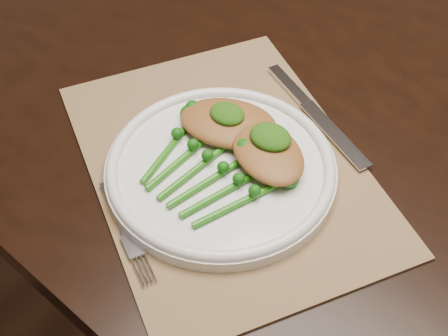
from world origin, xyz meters
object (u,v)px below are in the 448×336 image
Objects in this scene: placemat at (225,165)px; dining_table at (317,262)px; dinner_plate at (221,168)px; chicken_fillet_left at (229,123)px; broccolini_bundle at (204,174)px.

dining_table is at bearing 96.59° from placemat.
chicken_fillet_left is at bearing 118.24° from dinner_plate.
dinner_plate is at bearing -81.59° from chicken_fillet_left.
broccolini_bundle reaches higher than dining_table.
placemat is 0.03m from dinner_plate.
dining_table is 3.67× the size of placemat.
dinner_plate is at bearing 84.47° from broccolini_bundle.
broccolini_bundle is (0.02, -0.08, -0.01)m from chicken_fillet_left.
broccolini_bundle is at bearing -103.24° from dinner_plate.
chicken_fillet_left reaches higher than broccolini_bundle.
broccolini_bundle is at bearing -57.91° from placemat.
dining_table is at bearing 70.33° from dinner_plate.
broccolini_bundle reaches higher than dinner_plate.
dining_table is at bearing 34.41° from chicken_fillet_left.
chicken_fillet_left reaches higher than dining_table.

